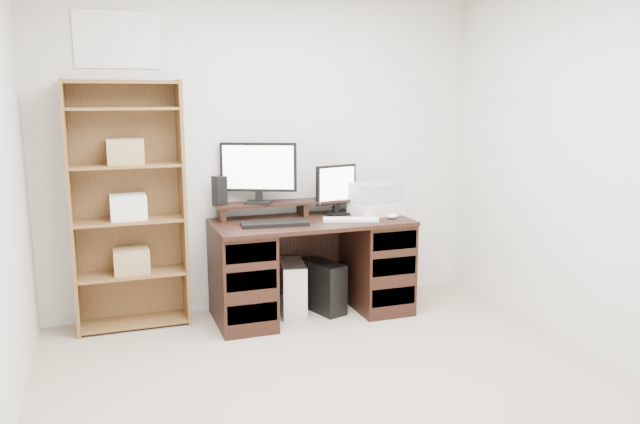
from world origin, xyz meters
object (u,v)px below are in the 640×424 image
monitor_small (336,188)px  bookshelf (128,204)px  tower_silver (292,288)px  tower_black (323,287)px  desk (311,265)px  monitor_wide (258,169)px  printer (376,208)px

monitor_small → bookshelf: 1.59m
tower_silver → tower_black: 0.25m
desk → monitor_small: bearing=29.7°
tower_silver → bookshelf: size_ratio=0.23×
desk → tower_silver: 0.24m
tower_black → desk: bearing=173.3°
monitor_wide → monitor_small: bearing=19.0°
bookshelf → printer: bearing=-5.1°
monitor_small → tower_silver: (-0.40, -0.09, -0.76)m
monitor_wide → bookshelf: bearing=-157.0°
monitor_wide → monitor_small: 0.64m
monitor_wide → tower_silver: 0.96m
desk → monitor_small: (0.27, 0.15, 0.58)m
desk → printer: bearing=4.5°
printer → monitor_wide: bearing=157.6°
monitor_wide → tower_silver: bearing=-8.1°
tower_black → bookshelf: size_ratio=0.24×
tower_silver → bookshelf: (-1.19, 0.15, 0.71)m
desk → tower_black: (0.11, 0.02, -0.19)m
monitor_small → printer: size_ratio=1.05×
monitor_wide → tower_black: bearing=2.4°
monitor_wide → monitor_small: (0.62, -0.05, -0.16)m
monitor_small → tower_silver: bearing=178.8°
monitor_small → desk: bearing=-163.8°
printer → bookshelf: (-1.89, 0.17, 0.12)m
printer → tower_black: printer is taller
bookshelf → tower_black: bearing=-7.6°
monitor_small → tower_black: bearing=-153.2°
desk → monitor_small: monitor_small is taller
printer → desk: bearing=171.7°
monitor_small → tower_black: monitor_small is taller
printer → tower_silver: 0.92m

